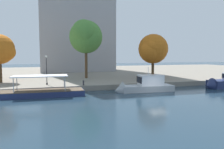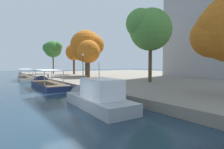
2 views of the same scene
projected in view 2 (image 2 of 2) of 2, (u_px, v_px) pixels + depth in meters
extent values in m
plane|color=#1E3342|center=(63.00, 114.00, 12.74)|extent=(220.00, 220.00, 0.00)
cube|color=silver|center=(26.00, 80.00, 40.35)|extent=(12.62, 3.91, 1.19)
cone|color=silver|center=(23.00, 78.00, 46.11)|extent=(1.62, 2.62, 2.50)
cube|color=brown|center=(26.00, 77.00, 40.32)|extent=(12.36, 3.75, 0.08)
cylinder|color=#B2B2B7|center=(19.00, 73.00, 42.63)|extent=(0.10, 0.10, 1.65)
cylinder|color=#B2B2B7|center=(29.00, 73.00, 43.76)|extent=(0.10, 0.10, 1.65)
cylinder|color=#B2B2B7|center=(21.00, 74.00, 36.77)|extent=(0.10, 0.10, 1.65)
cylinder|color=#B2B2B7|center=(33.00, 74.00, 37.91)|extent=(0.10, 0.10, 1.65)
cube|color=silver|center=(25.00, 69.00, 40.22)|extent=(7.90, 3.26, 0.12)
cube|color=navy|center=(49.00, 87.00, 27.43)|extent=(11.56, 3.76, 1.13)
cone|color=navy|center=(40.00, 83.00, 32.61)|extent=(1.53, 2.98, 2.92)
cube|color=brown|center=(49.00, 83.00, 27.40)|extent=(11.33, 3.59, 0.08)
cylinder|color=#B2B2B7|center=(36.00, 76.00, 29.25)|extent=(0.10, 0.10, 1.87)
cylinder|color=#B2B2B7|center=(52.00, 75.00, 30.68)|extent=(0.10, 0.10, 1.87)
cylinder|color=#B2B2B7|center=(45.00, 78.00, 24.01)|extent=(0.10, 0.10, 1.87)
cylinder|color=#B2B2B7|center=(63.00, 78.00, 25.44)|extent=(0.10, 0.10, 1.87)
cube|color=silver|center=(49.00, 70.00, 27.29)|extent=(7.21, 3.31, 0.12)
cube|color=#9EA3A8|center=(98.00, 105.00, 14.72)|extent=(8.13, 3.29, 1.36)
cone|color=#9EA3A8|center=(79.00, 97.00, 18.42)|extent=(1.38, 2.69, 2.62)
cube|color=white|center=(101.00, 88.00, 14.13)|extent=(3.72, 2.44, 1.57)
cube|color=black|center=(94.00, 86.00, 15.31)|extent=(1.09, 2.13, 0.94)
cylinder|color=silver|center=(99.00, 70.00, 14.39)|extent=(0.08, 0.08, 1.30)
cylinder|color=#2D2D33|center=(84.00, 83.00, 24.01)|extent=(0.24, 0.24, 0.63)
sphere|color=#2D2D33|center=(84.00, 80.00, 23.99)|extent=(0.26, 0.26, 0.26)
cylinder|color=#2D2D33|center=(48.00, 77.00, 36.82)|extent=(0.26, 0.26, 0.60)
sphere|color=#2D2D33|center=(48.00, 75.00, 36.80)|extent=(0.29, 0.29, 0.29)
cylinder|color=black|center=(83.00, 68.00, 29.77)|extent=(0.12, 0.12, 4.27)
sphere|color=white|center=(83.00, 55.00, 29.64)|extent=(0.35, 0.35, 0.35)
cylinder|color=black|center=(83.00, 80.00, 29.88)|extent=(0.26, 0.26, 0.30)
cylinder|color=#4C3823|center=(53.00, 64.00, 55.26)|extent=(0.38, 0.38, 5.68)
sphere|color=#38702D|center=(53.00, 49.00, 54.99)|extent=(5.20, 5.20, 5.20)
sphere|color=#38702D|center=(48.00, 48.00, 54.84)|extent=(3.35, 3.35, 3.35)
sphere|color=#38702D|center=(58.00, 46.00, 54.63)|extent=(2.85, 2.85, 2.85)
cylinder|color=#4C3823|center=(150.00, 64.00, 28.09)|extent=(0.56, 0.56, 5.80)
sphere|color=#4C8438|center=(151.00, 30.00, 27.79)|extent=(6.60, 6.60, 6.60)
sphere|color=#4C8438|center=(146.00, 29.00, 27.70)|extent=(3.97, 3.97, 3.97)
sphere|color=#4C8438|center=(141.00, 24.00, 27.37)|extent=(4.59, 4.59, 4.59)
sphere|color=#BC6019|center=(213.00, 36.00, 15.76)|extent=(3.88, 3.88, 3.88)
sphere|color=#BC6019|center=(215.00, 26.00, 15.24)|extent=(3.06, 3.06, 3.06)
cylinder|color=#4C3823|center=(74.00, 66.00, 50.79)|extent=(0.56, 0.56, 4.59)
sphere|color=#BC6019|center=(74.00, 52.00, 50.57)|extent=(4.64, 4.64, 4.64)
sphere|color=#BC6019|center=(73.00, 55.00, 51.48)|extent=(3.17, 3.17, 3.17)
sphere|color=#BC6019|center=(72.00, 52.00, 50.69)|extent=(2.76, 2.76, 2.76)
cylinder|color=#4C3823|center=(89.00, 69.00, 38.90)|extent=(0.59, 0.59, 3.76)
sphere|color=#BC6019|center=(89.00, 52.00, 38.69)|extent=(5.05, 5.05, 5.05)
sphere|color=#BC6019|center=(90.00, 53.00, 37.51)|extent=(2.93, 2.93, 2.93)
sphere|color=#BC6019|center=(86.00, 48.00, 39.22)|extent=(2.83, 2.83, 2.83)
cylinder|color=#4C3823|center=(86.00, 67.00, 44.46)|extent=(0.64, 0.64, 4.39)
sphere|color=#BC6019|center=(86.00, 46.00, 44.18)|extent=(7.95, 7.95, 7.95)
sphere|color=#BC6019|center=(92.00, 44.00, 43.04)|extent=(4.17, 4.17, 4.17)
sphere|color=#BC6019|center=(94.00, 45.00, 43.51)|extent=(5.06, 5.06, 5.06)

